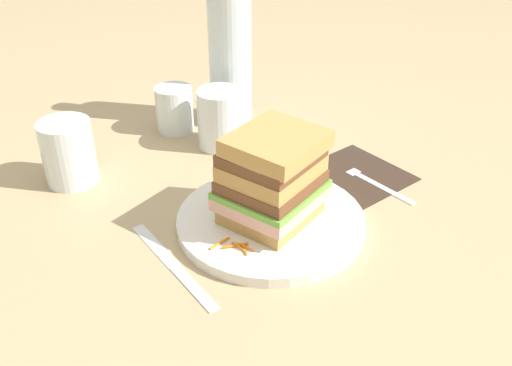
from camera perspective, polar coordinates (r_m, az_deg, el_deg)
name	(u,v)px	position (r m, az deg, el deg)	size (l,w,h in m)	color
ground_plane	(269,230)	(0.78, 1.35, -4.67)	(3.00, 3.00, 0.00)	tan
main_plate	(271,221)	(0.79, 1.48, -3.80)	(0.26, 0.26, 0.02)	white
sandwich	(272,178)	(0.75, 1.62, 0.48)	(0.14, 0.13, 0.13)	tan
carrot_shred_0	(239,247)	(0.73, -1.66, -6.39)	(0.00, 0.00, 0.03)	orange
carrot_shred_1	(219,243)	(0.73, -3.66, -6.00)	(0.00, 0.00, 0.03)	orange
carrot_shred_2	(245,247)	(0.73, -1.05, -6.38)	(0.00, 0.00, 0.03)	orange
carrot_shred_3	(244,249)	(0.72, -1.23, -6.60)	(0.00, 0.00, 0.02)	orange
carrot_shred_4	(235,246)	(0.73, -2.09, -6.23)	(0.00, 0.00, 0.03)	orange
carrot_shred_5	(296,188)	(0.84, 4.03, -0.54)	(0.00, 0.00, 0.02)	orange
carrot_shred_6	(288,186)	(0.85, 3.17, -0.29)	(0.00, 0.00, 0.02)	orange
carrot_shred_7	(296,192)	(0.83, 4.01, -0.88)	(0.00, 0.00, 0.02)	orange
carrot_shred_8	(297,183)	(0.85, 4.06, -0.02)	(0.00, 0.00, 0.03)	orange
carrot_shred_9	(316,193)	(0.83, 5.95, -0.97)	(0.00, 0.00, 0.02)	orange
carrot_shred_10	(304,199)	(0.82, 4.78, -1.57)	(0.00, 0.00, 0.03)	orange
carrot_shred_11	(318,193)	(0.83, 6.22, -0.97)	(0.00, 0.00, 0.03)	orange
carrot_shred_12	(314,191)	(0.84, 5.77, -0.79)	(0.00, 0.00, 0.02)	orange
carrot_shred_13	(298,195)	(0.83, 4.16, -1.19)	(0.00, 0.00, 0.03)	orange
carrot_shred_14	(290,193)	(0.83, 3.40, -1.01)	(0.00, 0.00, 0.03)	orange
napkin_dark	(357,174)	(0.92, 10.04, 0.90)	(0.13, 0.15, 0.00)	#38281E
fork	(368,178)	(0.91, 11.10, 0.50)	(0.02, 0.17, 0.00)	silver
knife	(175,267)	(0.73, -8.07, -8.22)	(0.04, 0.20, 0.00)	silver
juice_glass	(221,122)	(0.98, -3.55, 6.10)	(0.08, 0.08, 0.10)	white
water_bottle	(230,46)	(1.03, -2.61, 13.44)	(0.08, 0.08, 0.31)	silver
empty_tumbler_0	(68,152)	(0.91, -18.16, 2.92)	(0.08, 0.08, 0.10)	silver
empty_tumbler_1	(175,109)	(1.04, -8.10, 7.29)	(0.07, 0.07, 0.08)	silver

